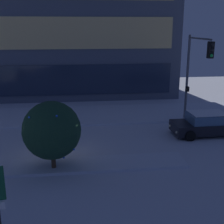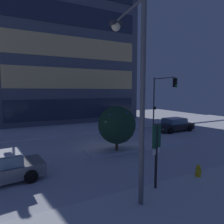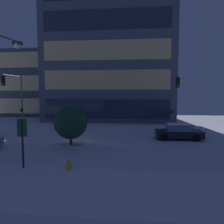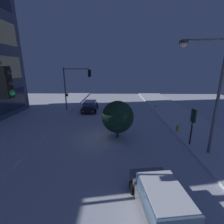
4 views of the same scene
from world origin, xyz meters
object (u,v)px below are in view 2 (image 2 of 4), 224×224
(traffic_light_corner_far_right, at_px, (162,93))
(fire_hydrant, at_px, (198,172))
(decorated_tree_median, at_px, (117,125))
(street_lamp_arched, at_px, (133,75))
(parking_info_sign, at_px, (156,149))
(car_far, at_px, (174,125))

(traffic_light_corner_far_right, distance_m, fire_hydrant, 14.79)
(traffic_light_corner_far_right, xyz_separation_m, fire_hydrant, (-7.73, -12.00, -3.90))
(fire_hydrant, height_order, decorated_tree_median, decorated_tree_median)
(traffic_light_corner_far_right, bearing_deg, street_lamp_arched, -44.56)
(street_lamp_arched, bearing_deg, traffic_light_corner_far_right, -39.15)
(traffic_light_corner_far_right, relative_size, parking_info_sign, 2.04)
(car_far, xyz_separation_m, street_lamp_arched, (-12.03, -9.98, 4.50))
(parking_info_sign, distance_m, decorated_tree_median, 6.07)
(traffic_light_corner_far_right, bearing_deg, fire_hydrant, -32.79)
(decorated_tree_median, bearing_deg, traffic_light_corner_far_right, 32.73)
(traffic_light_corner_far_right, xyz_separation_m, parking_info_sign, (-10.52, -11.97, -2.29))
(traffic_light_corner_far_right, relative_size, fire_hydrant, 8.06)
(traffic_light_corner_far_right, bearing_deg, parking_info_sign, -41.29)
(car_far, bearing_deg, decorated_tree_median, 21.54)
(fire_hydrant, relative_size, decorated_tree_median, 0.22)
(car_far, bearing_deg, fire_hydrant, 50.27)
(street_lamp_arched, relative_size, fire_hydrant, 10.30)
(parking_info_sign, bearing_deg, decorated_tree_median, -24.48)
(traffic_light_corner_far_right, height_order, parking_info_sign, traffic_light_corner_far_right)
(car_far, distance_m, traffic_light_corner_far_right, 4.09)
(fire_hydrant, relative_size, parking_info_sign, 0.25)
(parking_info_sign, bearing_deg, street_lamp_arched, 76.32)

